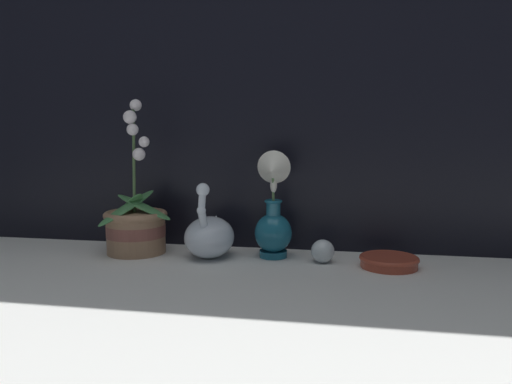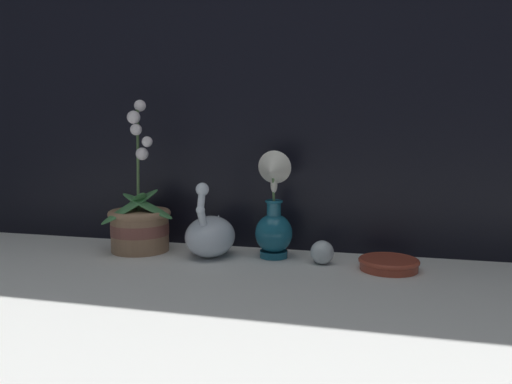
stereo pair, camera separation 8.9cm
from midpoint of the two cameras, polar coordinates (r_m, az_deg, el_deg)
ground_plane at (r=1.20m, az=-3.31°, el=-9.09°), size 2.80×2.80×0.00m
window_backdrop at (r=1.43m, az=-0.88°, el=17.75°), size 2.80×0.03×1.20m
orchid_potted_plant at (r=1.41m, az=-15.34°, el=-3.60°), size 0.20×0.20×0.42m
swan_figurine at (r=1.33m, az=-7.22°, el=-4.89°), size 0.13×0.18×0.20m
blue_vase at (r=1.30m, az=0.01°, el=-2.77°), size 0.10×0.10×0.28m
glass_sphere at (r=1.28m, az=5.65°, el=-6.75°), size 0.06×0.06×0.06m
amber_dish at (r=1.26m, az=13.01°, el=-7.68°), size 0.14×0.14×0.03m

